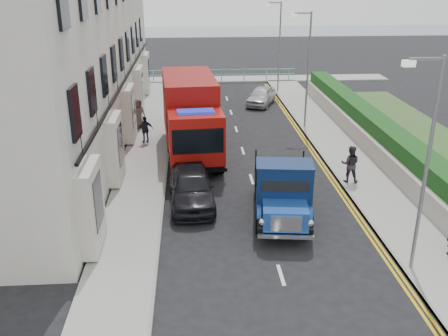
{
  "coord_description": "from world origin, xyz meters",
  "views": [
    {
      "loc": [
        -2.78,
        -15.57,
        9.19
      ],
      "look_at": [
        -1.44,
        4.0,
        1.4
      ],
      "focal_mm": 40.0,
      "sensor_mm": 36.0,
      "label": 1
    }
  ],
  "objects_px": {
    "lamp_mid": "(306,64)",
    "bedford_lorry": "(283,196)",
    "parked_car_front": "(191,187)",
    "lamp_far": "(278,42)",
    "lamp_near": "(424,156)",
    "red_lorry": "(191,115)"
  },
  "relations": [
    {
      "from": "lamp_mid",
      "to": "red_lorry",
      "type": "distance_m",
      "value": 8.33
    },
    {
      "from": "bedford_lorry",
      "to": "parked_car_front",
      "type": "distance_m",
      "value": 4.05
    },
    {
      "from": "lamp_far",
      "to": "parked_car_front",
      "type": "bearing_deg",
      "value": -108.99
    },
    {
      "from": "lamp_near",
      "to": "lamp_mid",
      "type": "xyz_separation_m",
      "value": [
        0.0,
        16.0,
        0.0
      ]
    },
    {
      "from": "lamp_mid",
      "to": "lamp_near",
      "type": "bearing_deg",
      "value": -90.0
    },
    {
      "from": "lamp_near",
      "to": "bedford_lorry",
      "type": "relative_size",
      "value": 1.28
    },
    {
      "from": "lamp_near",
      "to": "parked_car_front",
      "type": "bearing_deg",
      "value": 141.58
    },
    {
      "from": "lamp_near",
      "to": "bedford_lorry",
      "type": "distance_m",
      "value": 5.78
    },
    {
      "from": "lamp_near",
      "to": "bedford_lorry",
      "type": "xyz_separation_m",
      "value": [
        -3.51,
        3.61,
        -2.84
      ]
    },
    {
      "from": "lamp_near",
      "to": "red_lorry",
      "type": "relative_size",
      "value": 0.89
    },
    {
      "from": "lamp_far",
      "to": "parked_car_front",
      "type": "height_order",
      "value": "lamp_far"
    },
    {
      "from": "lamp_near",
      "to": "lamp_far",
      "type": "xyz_separation_m",
      "value": [
        0.0,
        26.0,
        0.0
      ]
    },
    {
      "from": "lamp_mid",
      "to": "parked_car_front",
      "type": "distance_m",
      "value": 12.98
    },
    {
      "from": "lamp_far",
      "to": "red_lorry",
      "type": "height_order",
      "value": "lamp_far"
    },
    {
      "from": "lamp_mid",
      "to": "bedford_lorry",
      "type": "xyz_separation_m",
      "value": [
        -3.51,
        -12.39,
        -2.84
      ]
    },
    {
      "from": "red_lorry",
      "to": "parked_car_front",
      "type": "distance_m",
      "value": 6.42
    },
    {
      "from": "lamp_far",
      "to": "lamp_near",
      "type": "bearing_deg",
      "value": -90.0
    },
    {
      "from": "lamp_mid",
      "to": "parked_car_front",
      "type": "bearing_deg",
      "value": -124.0
    },
    {
      "from": "lamp_far",
      "to": "parked_car_front",
      "type": "relative_size",
      "value": 1.56
    },
    {
      "from": "lamp_near",
      "to": "red_lorry",
      "type": "bearing_deg",
      "value": 120.52
    },
    {
      "from": "lamp_mid",
      "to": "parked_car_front",
      "type": "relative_size",
      "value": 1.56
    },
    {
      "from": "parked_car_front",
      "to": "bedford_lorry",
      "type": "bearing_deg",
      "value": -32.17
    }
  ]
}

